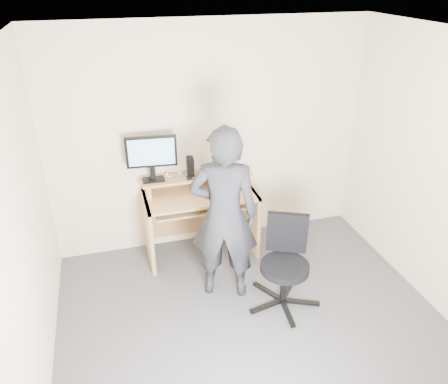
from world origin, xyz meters
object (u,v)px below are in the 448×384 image
office_chair (285,259)px  monitor (151,154)px  desk (199,207)px  person (224,215)px

office_chair → monitor: bearing=157.4°
desk → office_chair: 1.23m
desk → person: (0.07, -0.79, 0.33)m
desk → person: size_ratio=0.69×
desk → person: 0.86m
monitor → person: bearing=-52.0°
desk → office_chair: desk is taller
office_chair → person: (-0.52, 0.28, 0.40)m
monitor → person: size_ratio=0.30×
desk → monitor: (-0.47, 0.05, 0.66)m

